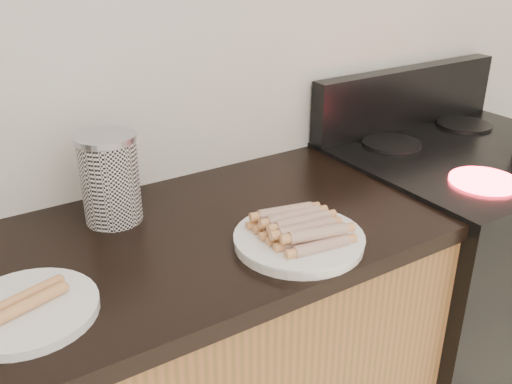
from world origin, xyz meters
TOP-DOWN VIEW (x-y plane):
  - wall_back at (0.00, 2.00)m, footprint 4.00×0.04m
  - stove at (0.78, 1.68)m, footprint 0.76×0.65m
  - stove_panel at (0.78, 1.96)m, footprint 0.76×0.06m
  - burner_near_left at (0.61, 1.51)m, footprint 0.18×0.18m
  - burner_far_left at (0.61, 1.84)m, footprint 0.18×0.18m
  - burner_far_right at (0.95, 1.84)m, footprint 0.18×0.18m
  - main_plate at (0.01, 1.52)m, footprint 0.37×0.37m
  - side_plate at (-0.54, 1.58)m, footprint 0.29×0.29m
  - hotdog_pile at (0.01, 1.52)m, footprint 0.13×0.19m
  - plain_sausages at (-0.54, 1.58)m, footprint 0.14×0.09m
  - canister at (-0.28, 1.85)m, footprint 0.14×0.14m
  - mug at (-0.29, 1.87)m, footprint 0.08×0.08m

SIDE VIEW (x-z plane):
  - stove at x=0.78m, z-range 0.00..0.91m
  - side_plate at x=-0.54m, z-range 0.90..0.92m
  - main_plate at x=0.01m, z-range 0.90..0.92m
  - burner_near_left at x=0.61m, z-range 0.91..0.92m
  - burner_far_left at x=0.61m, z-range 0.91..0.92m
  - burner_far_right at x=0.95m, z-range 0.91..0.92m
  - plain_sausages at x=-0.54m, z-range 0.92..0.94m
  - hotdog_pile at x=0.01m, z-range 0.92..0.97m
  - mug at x=-0.29m, z-range 0.90..0.99m
  - canister at x=-0.28m, z-range 0.90..1.11m
  - stove_panel at x=0.78m, z-range 0.91..1.11m
  - wall_back at x=0.00m, z-range 0.00..2.60m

